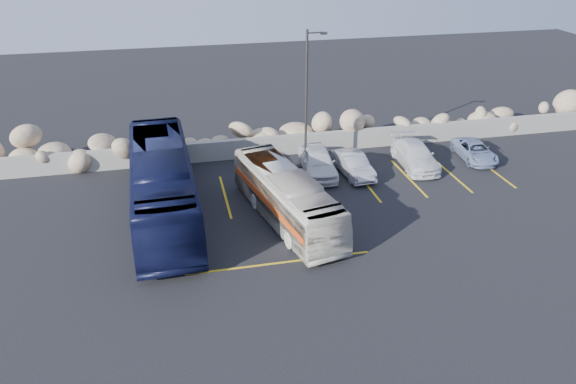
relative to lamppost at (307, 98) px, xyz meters
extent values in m
plane|color=black|center=(-2.56, -9.50, -4.30)|extent=(90.00, 90.00, 0.00)
cube|color=gray|center=(-2.56, 2.50, -3.70)|extent=(60.00, 0.40, 1.20)
cube|color=gold|center=(-5.06, -2.50, -4.29)|extent=(0.12, 5.00, 0.01)
cube|color=gold|center=(0.04, -2.50, -4.29)|extent=(0.12, 5.00, 0.01)
cube|color=gold|center=(2.74, -2.50, -4.29)|extent=(0.12, 5.00, 0.01)
cube|color=gold|center=(5.34, -2.50, -4.29)|extent=(0.12, 5.00, 0.01)
cube|color=gold|center=(7.94, -2.50, -4.29)|extent=(0.12, 5.00, 0.01)
cube|color=gold|center=(10.54, -2.50, -4.29)|extent=(0.12, 5.00, 0.01)
cube|color=gold|center=(-3.56, -9.30, -4.29)|extent=(8.00, 0.12, 0.01)
cylinder|color=#332F2D|center=(-0.06, 0.00, -0.30)|extent=(0.14, 0.14, 8.00)
cylinder|color=#332F2D|center=(0.39, 0.00, 3.50)|extent=(0.90, 0.08, 0.08)
cube|color=#332F2D|center=(0.84, 0.00, 3.45)|extent=(0.35, 0.18, 0.12)
imported|color=beige|center=(-2.43, -5.69, -3.04)|extent=(3.95, 9.27, 2.52)
imported|color=#0F1334|center=(-8.18, -3.84, -2.61)|extent=(3.17, 12.16, 3.37)
imported|color=silver|center=(0.47, -0.81, -3.54)|extent=(2.17, 4.59, 1.52)
imported|color=#A4A5A9|center=(2.42, -1.35, -3.67)|extent=(1.63, 3.87, 1.24)
imported|color=silver|center=(6.37, -0.93, -3.62)|extent=(2.18, 4.73, 1.34)
imported|color=#7C8DB0|center=(10.33, -0.82, -3.77)|extent=(2.10, 3.95, 1.06)
camera|label=1|loc=(-7.58, -29.03, 9.18)|focal=35.00mm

